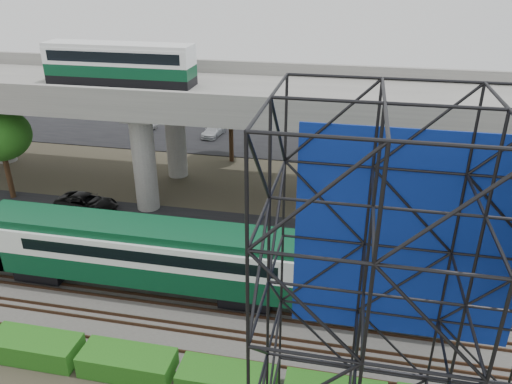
# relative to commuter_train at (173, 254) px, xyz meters

# --- Properties ---
(ground) EXTENTS (140.00, 140.00, 0.00)m
(ground) POSITION_rel_commuter_train_xyz_m (3.82, -2.00, -2.88)
(ground) COLOR #474233
(ground) RESTS_ON ground
(ballast_bed) EXTENTS (90.00, 12.00, 0.20)m
(ballast_bed) POSITION_rel_commuter_train_xyz_m (3.82, 0.00, -2.78)
(ballast_bed) COLOR slate
(ballast_bed) RESTS_ON ground
(service_road) EXTENTS (90.00, 5.00, 0.08)m
(service_road) POSITION_rel_commuter_train_xyz_m (3.82, 8.50, -2.84)
(service_road) COLOR black
(service_road) RESTS_ON ground
(parking_lot) EXTENTS (90.00, 18.00, 0.08)m
(parking_lot) POSITION_rel_commuter_train_xyz_m (3.82, 32.00, -2.84)
(parking_lot) COLOR black
(parking_lot) RESTS_ON ground
(harbor_water) EXTENTS (140.00, 40.00, 0.03)m
(harbor_water) POSITION_rel_commuter_train_xyz_m (3.82, 54.00, -2.87)
(harbor_water) COLOR #485A76
(harbor_water) RESTS_ON ground
(rail_tracks) EXTENTS (90.00, 9.52, 0.16)m
(rail_tracks) POSITION_rel_commuter_train_xyz_m (3.82, -0.00, -2.60)
(rail_tracks) COLOR #472D1E
(rail_tracks) RESTS_ON ballast_bed
(commuter_train) EXTENTS (29.30, 3.06, 4.30)m
(commuter_train) POSITION_rel_commuter_train_xyz_m (0.00, 0.00, 0.00)
(commuter_train) COLOR black
(commuter_train) RESTS_ON rail_tracks
(overpass) EXTENTS (80.00, 12.00, 12.40)m
(overpass) POSITION_rel_commuter_train_xyz_m (2.88, 14.00, 5.33)
(overpass) COLOR #9E9B93
(overpass) RESTS_ON ground
(scaffold_tower) EXTENTS (9.36, 6.36, 15.00)m
(scaffold_tower) POSITION_rel_commuter_train_xyz_m (11.88, -9.98, 4.59)
(scaffold_tower) COLOR black
(scaffold_tower) RESTS_ON ground
(hedge_strip) EXTENTS (34.60, 1.80, 1.20)m
(hedge_strip) POSITION_rel_commuter_train_xyz_m (4.83, -6.30, -2.32)
(hedge_strip) COLOR #175513
(hedge_strip) RESTS_ON ground
(trees) EXTENTS (40.94, 16.94, 7.69)m
(trees) POSITION_rel_commuter_train_xyz_m (-0.85, 14.17, 2.69)
(trees) COLOR #382314
(trees) RESTS_ON ground
(suv) EXTENTS (5.28, 2.94, 1.40)m
(suv) POSITION_rel_commuter_train_xyz_m (-10.70, 8.95, -2.10)
(suv) COLOR black
(suv) RESTS_ON service_road
(parked_cars) EXTENTS (36.70, 9.72, 1.32)m
(parked_cars) POSITION_rel_commuter_train_xyz_m (4.89, 31.87, -2.18)
(parked_cars) COLOR #BDBDBD
(parked_cars) RESTS_ON parking_lot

